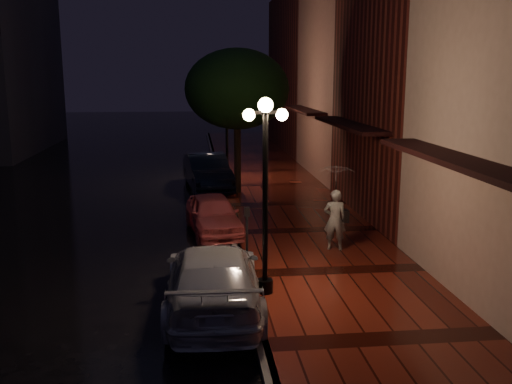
# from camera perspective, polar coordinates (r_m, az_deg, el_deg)

# --- Properties ---
(ground) EXTENTS (120.00, 120.00, 0.00)m
(ground) POSITION_cam_1_polar(r_m,az_deg,el_deg) (17.68, -2.26, -4.50)
(ground) COLOR black
(ground) RESTS_ON ground
(sidewalk) EXTENTS (4.50, 60.00, 0.15)m
(sidewalk) POSITION_cam_1_polar(r_m,az_deg,el_deg) (17.94, 4.94, -4.04)
(sidewalk) COLOR #41120B
(sidewalk) RESTS_ON ground
(curb) EXTENTS (0.25, 60.00, 0.15)m
(curb) POSITION_cam_1_polar(r_m,az_deg,el_deg) (17.66, -2.26, -4.27)
(curb) COLOR #595451
(curb) RESTS_ON ground
(storefront_mid) EXTENTS (5.00, 8.00, 11.00)m
(storefront_mid) POSITION_cam_1_polar(r_m,az_deg,el_deg) (20.62, 17.49, 12.77)
(storefront_mid) COLOR #511914
(storefront_mid) RESTS_ON ground
(storefront_far) EXTENTS (5.00, 8.00, 9.00)m
(storefront_far) POSITION_cam_1_polar(r_m,az_deg,el_deg) (28.14, 10.78, 10.65)
(storefront_far) COLOR #8C5951
(storefront_far) RESTS_ON ground
(storefront_extra) EXTENTS (5.00, 12.00, 10.00)m
(storefront_extra) POSITION_cam_1_polar(r_m,az_deg,el_deg) (37.82, 6.33, 11.77)
(storefront_extra) COLOR #511914
(storefront_extra) RESTS_ON ground
(streetlamp_near) EXTENTS (0.96, 0.36, 4.31)m
(streetlamp_near) POSITION_cam_1_polar(r_m,az_deg,el_deg) (12.25, 0.93, 0.72)
(streetlamp_near) COLOR black
(streetlamp_near) RESTS_ON sidewalk
(streetlamp_far) EXTENTS (0.96, 0.36, 4.31)m
(streetlamp_far) POSITION_cam_1_polar(r_m,az_deg,el_deg) (26.08, -2.94, 6.58)
(streetlamp_far) COLOR black
(streetlamp_far) RESTS_ON sidewalk
(street_tree) EXTENTS (4.16, 4.16, 5.80)m
(street_tree) POSITION_cam_1_polar(r_m,az_deg,el_deg) (23.00, -1.88, 10.01)
(street_tree) COLOR black
(street_tree) RESTS_ON sidewalk
(pink_car) EXTENTS (1.95, 3.80, 1.24)m
(pink_car) POSITION_cam_1_polar(r_m,az_deg,el_deg) (17.94, -4.30, -2.23)
(pink_car) COLOR #E15C60
(pink_car) RESTS_ON ground
(navy_car) EXTENTS (2.22, 4.81, 1.53)m
(navy_car) POSITION_cam_1_polar(r_m,az_deg,el_deg) (24.81, -4.89, 2.01)
(navy_car) COLOR black
(navy_car) RESTS_ON ground
(silver_car) EXTENTS (2.10, 4.93, 1.42)m
(silver_car) POSITION_cam_1_polar(r_m,az_deg,el_deg) (12.17, -4.30, -8.65)
(silver_car) COLOR #B5B5BD
(silver_car) RESTS_ON ground
(woman_with_umbrella) EXTENTS (0.99, 1.01, 2.38)m
(woman_with_umbrella) POSITION_cam_1_polar(r_m,az_deg,el_deg) (15.71, 7.98, -0.21)
(woman_with_umbrella) COLOR white
(woman_with_umbrella) RESTS_ON sidewalk
(parking_meter) EXTENTS (0.15, 0.12, 1.46)m
(parking_meter) POSITION_cam_1_polar(r_m,az_deg,el_deg) (14.67, -0.92, -3.71)
(parking_meter) COLOR black
(parking_meter) RESTS_ON sidewalk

